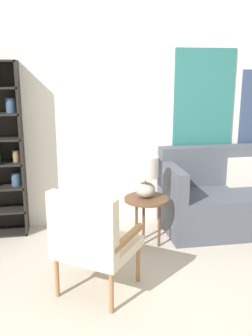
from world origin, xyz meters
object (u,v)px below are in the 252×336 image
object	(u,v)px
couch	(245,198)
side_table	(147,204)
armchair	(91,237)
table_lamp	(145,174)

from	to	relation	value
couch	side_table	world-z (taller)	couch
armchair	side_table	distance (m)	1.07
couch	table_lamp	distance (m)	1.38
side_table	table_lamp	xyz separation A→B (m)	(-0.01, 0.03, 0.31)
side_table	couch	bearing A→B (deg)	13.72
armchair	couch	distance (m)	2.25
couch	table_lamp	xyz separation A→B (m)	(-1.28, -0.28, 0.43)
side_table	table_lamp	distance (m)	0.32
couch	armchair	bearing A→B (deg)	-148.71
armchair	side_table	world-z (taller)	armchair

